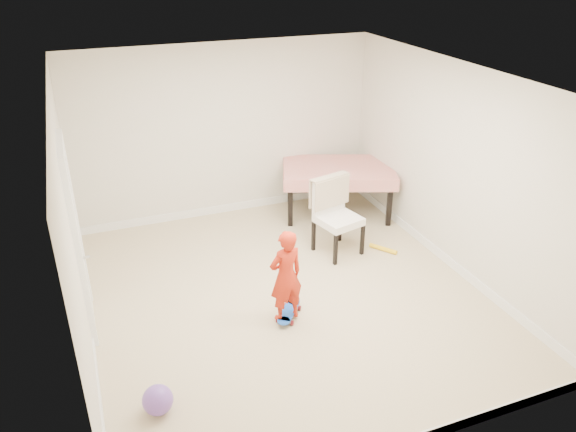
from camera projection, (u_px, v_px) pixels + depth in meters
name	position (u px, v px, depth m)	size (l,w,h in m)	color
ground	(286.00, 294.00, 6.79)	(5.00, 5.00, 0.00)	tan
ceiling	(286.00, 81.00, 5.64)	(4.50, 5.00, 0.04)	white
wall_back	(226.00, 132.00, 8.28)	(4.50, 0.04, 2.60)	beige
wall_front	(407.00, 326.00, 4.14)	(4.50, 0.04, 2.60)	beige
wall_left	(74.00, 231.00, 5.49)	(0.04, 5.00, 2.60)	beige
wall_right	(454.00, 170.00, 6.93)	(0.04, 5.00, 2.60)	beige
door	(78.00, 241.00, 5.86)	(0.10, 0.94, 2.11)	white
baseboard_back	(230.00, 207.00, 8.84)	(4.50, 0.02, 0.12)	white
baseboard_left	(92.00, 333.00, 6.03)	(0.02, 5.00, 0.12)	white
baseboard_right	(443.00, 256.00, 7.49)	(0.02, 5.00, 0.12)	white
dining_table	(338.00, 190.00, 8.64)	(1.66, 1.04, 0.78)	#AC091D
dining_chair	(339.00, 218.00, 7.48)	(0.57, 0.65, 1.05)	white
skateboard	(289.00, 313.00, 6.38)	(0.53, 0.19, 0.08)	blue
child	(286.00, 279.00, 6.09)	(0.40, 0.26, 1.10)	red
balloon	(158.00, 400.00, 5.04)	(0.28, 0.28, 0.28)	#724AB1
foam_toy	(383.00, 249.00, 7.72)	(0.06, 0.06, 0.40)	yellow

